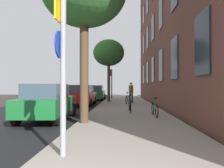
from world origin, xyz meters
TOP-DOWN VIEW (x-y plane):
  - ground_plane at (-2.40, 15.00)m, footprint 41.80×41.80m
  - road_asphalt at (-4.50, 15.00)m, footprint 7.00×38.00m
  - sidewalk at (1.10, 15.00)m, footprint 4.20×38.00m
  - sign_post at (-0.45, 2.80)m, footprint 0.16×0.60m
  - traffic_light at (-0.53, 23.91)m, footprint 0.43×0.24m
  - tree_far at (-0.40, 17.47)m, footprint 2.82×2.82m
  - bicycle_0 at (2.32, 8.44)m, footprint 0.42×1.69m
  - bicycle_1 at (1.23, 10.16)m, footprint 0.42×1.69m
  - bicycle_2 at (1.25, 15.59)m, footprint 0.51×1.70m
  - pedestrian_0 at (1.58, 16.53)m, footprint 0.45×0.45m
  - car_0 at (-2.54, 7.78)m, footprint 1.94×4.16m
  - car_1 at (-2.37, 14.95)m, footprint 1.87×4.11m
  - car_2 at (-2.05, 21.62)m, footprint 1.91×4.45m

SIDE VIEW (x-z plane):
  - ground_plane at x=-2.40m, z-range 0.00..0.00m
  - road_asphalt at x=-4.50m, z-range 0.00..0.01m
  - sidewalk at x=1.10m, z-range 0.00..0.12m
  - bicycle_0 at x=2.32m, z-range 0.02..0.91m
  - bicycle_2 at x=1.25m, z-range 0.02..0.96m
  - bicycle_1 at x=1.23m, z-range 0.01..0.99m
  - car_0 at x=-2.54m, z-range 0.03..1.65m
  - car_1 at x=-2.37m, z-range 0.03..1.65m
  - car_2 at x=-2.05m, z-range 0.03..1.65m
  - pedestrian_0 at x=1.58m, z-range 0.24..2.00m
  - sign_post at x=-0.45m, z-range 0.40..3.72m
  - traffic_light at x=-0.53m, z-range 0.77..4.28m
  - tree_far at x=-0.40m, z-range 1.72..7.38m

